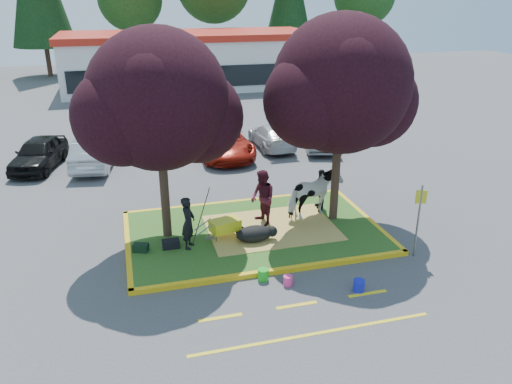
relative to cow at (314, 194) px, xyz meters
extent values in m
plane|color=#424244|center=(-2.27, -0.49, -0.98)|extent=(90.00, 90.00, 0.00)
cube|color=#204D18|center=(-2.27, -0.49, -0.91)|extent=(8.00, 5.00, 0.15)
cube|color=gold|center=(-2.27, -3.07, -0.91)|extent=(8.30, 0.16, 0.15)
cube|color=gold|center=(-2.27, 2.09, -0.91)|extent=(8.30, 0.16, 0.15)
cube|color=gold|center=(-6.35, -0.49, -0.91)|extent=(0.16, 5.30, 0.15)
cube|color=gold|center=(1.81, -0.49, -0.91)|extent=(0.16, 5.30, 0.15)
cube|color=tan|center=(-1.67, -0.49, -0.83)|extent=(4.20, 3.00, 0.01)
cylinder|color=black|center=(-5.07, -0.09, 0.93)|extent=(0.28, 0.28, 3.53)
sphere|color=black|center=(-5.07, -0.09, 3.58)|extent=(4.20, 4.20, 4.20)
sphere|color=black|center=(-3.92, 0.11, 2.95)|extent=(2.86, 2.86, 2.86)
sphere|color=black|center=(-6.12, -0.39, 3.20)|extent=(2.86, 2.86, 2.86)
cylinder|color=black|center=(0.63, -0.29, 1.02)|extent=(0.28, 0.28, 3.70)
sphere|color=black|center=(0.63, -0.29, 3.79)|extent=(4.40, 4.40, 4.40)
sphere|color=black|center=(1.84, -0.09, 3.13)|extent=(2.99, 2.99, 2.99)
sphere|color=black|center=(-0.47, -0.59, 3.39)|extent=(2.99, 2.99, 2.99)
cube|color=yellow|center=(-4.27, -4.69, -0.98)|extent=(1.10, 0.12, 0.01)
cube|color=yellow|center=(-2.27, -4.69, -0.98)|extent=(1.10, 0.12, 0.01)
cube|color=yellow|center=(-0.27, -4.69, -0.98)|extent=(1.10, 0.12, 0.01)
cube|color=yellow|center=(-2.27, -5.89, -0.98)|extent=(6.00, 0.10, 0.01)
cube|color=silver|center=(-0.27, 27.51, 1.02)|extent=(20.00, 8.00, 4.00)
cube|color=#B02013|center=(-0.27, 27.51, 3.17)|extent=(20.40, 8.40, 0.50)
cube|color=black|center=(-0.27, 23.46, 0.42)|extent=(19.00, 0.10, 1.60)
cylinder|color=black|center=(-12.27, 36.51, 0.98)|extent=(0.44, 0.44, 3.92)
cylinder|color=black|center=(-4.27, 38.01, 0.56)|extent=(0.44, 0.44, 3.08)
cylinder|color=black|center=(3.73, 37.01, 0.84)|extent=(0.44, 0.44, 3.64)
cylinder|color=black|center=(11.73, 37.51, 0.77)|extent=(0.44, 0.44, 3.50)
cylinder|color=black|center=(19.73, 36.51, 0.63)|extent=(0.44, 0.44, 3.22)
imported|color=silver|center=(0.00, 0.00, 0.00)|extent=(2.16, 1.56, 1.66)
ellipsoid|color=black|center=(-2.47, -1.25, -0.58)|extent=(1.33, 1.06, 0.50)
imported|color=black|center=(-4.51, -1.11, -0.01)|extent=(0.60, 0.71, 1.65)
imported|color=#43131F|center=(-1.87, -0.11, 0.11)|extent=(0.89, 1.04, 1.89)
imported|color=black|center=(0.54, 0.70, -0.10)|extent=(0.38, 0.86, 1.46)
cylinder|color=black|center=(-2.81, -0.79, -0.67)|extent=(0.34, 0.15, 0.33)
cylinder|color=slate|center=(-3.63, -0.99, -0.71)|extent=(0.04, 0.04, 0.24)
cylinder|color=slate|center=(-3.63, -0.59, -0.71)|extent=(0.04, 0.04, 0.24)
cube|color=yellow|center=(-3.31, -0.79, -0.39)|extent=(1.03, 0.77, 0.37)
cylinder|color=slate|center=(-4.00, -0.99, -0.37)|extent=(0.59, 0.20, 0.31)
cylinder|color=slate|center=(-4.00, -0.59, -0.37)|extent=(0.59, 0.20, 0.31)
cube|color=black|center=(-5.07, -1.01, -0.70)|extent=(0.52, 0.29, 0.27)
cube|color=black|center=(-5.97, -0.99, -0.71)|extent=(0.52, 0.42, 0.24)
cylinder|color=slate|center=(2.03, -3.19, 0.17)|extent=(0.06, 0.06, 2.31)
cube|color=gold|center=(2.03, -3.19, 0.96)|extent=(0.32, 0.11, 0.42)
cylinder|color=green|center=(-2.77, -3.29, -0.82)|extent=(0.33, 0.33, 0.33)
cylinder|color=#F63685|center=(-2.18, -3.72, -0.84)|extent=(0.33, 0.33, 0.28)
cylinder|color=#1720BF|center=(-0.45, -4.50, -0.82)|extent=(0.31, 0.31, 0.33)
imported|color=black|center=(-9.92, 8.53, -0.29)|extent=(2.57, 4.36, 1.39)
imported|color=#A1A5A9|center=(-7.44, 8.13, -0.25)|extent=(2.23, 4.61, 1.46)
imported|color=maroon|center=(-1.55, 8.21, -0.27)|extent=(2.56, 5.22, 1.43)
imported|color=silver|center=(1.18, 8.87, -0.38)|extent=(1.70, 4.15, 1.20)
imported|color=#595B60|center=(3.63, 8.33, -0.22)|extent=(2.78, 4.88, 1.52)
camera|label=1|loc=(-6.12, -14.81, 6.51)|focal=35.00mm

